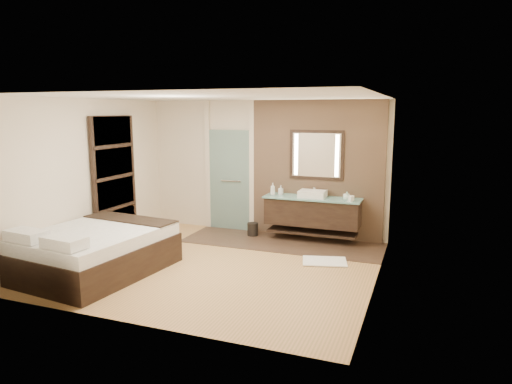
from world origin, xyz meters
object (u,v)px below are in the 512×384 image
at_px(waste_bin, 253,229).
at_px(vanity, 312,212).
at_px(mirror_unit, 316,155).
at_px(bed, 94,251).

bearing_deg(waste_bin, vanity, 3.24).
height_order(mirror_unit, waste_bin, mirror_unit).
relative_size(mirror_unit, waste_bin, 3.95).
bearing_deg(mirror_unit, bed, -131.32).
bearing_deg(mirror_unit, waste_bin, -165.67).
bearing_deg(bed, vanity, 52.65).
distance_m(mirror_unit, bed, 4.37).
bearing_deg(waste_bin, mirror_unit, 14.33).
relative_size(vanity, bed, 0.79).
relative_size(mirror_unit, bed, 0.45).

